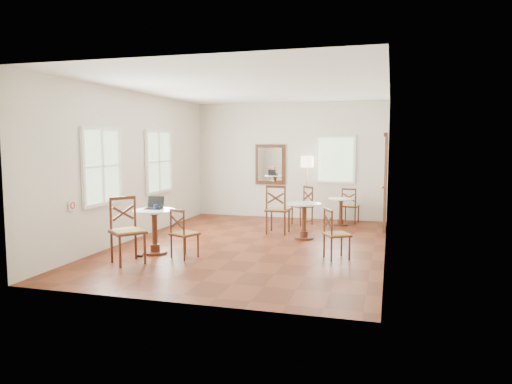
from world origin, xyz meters
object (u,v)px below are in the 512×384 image
cafe_table_back (341,209)px  chair_mid_b (335,234)px  navy_mug (156,207)px  water_glass (161,207)px  chair_back_a (350,205)px  laptop (155,206)px  power_adapter (140,256)px  floor_lamp (307,166)px  cafe_table_mid (304,217)px  chair_mid_a (278,209)px  mouse (159,208)px  chair_near_b (127,230)px  chair_near_a (184,233)px  chair_back_b (303,206)px  cafe_table_near (155,227)px

cafe_table_back → chair_mid_b: (0.25, -3.39, 0.03)m
navy_mug → water_glass: (0.08, 0.05, 0.00)m
cafe_table_back → chair_back_a: size_ratio=0.74×
chair_mid_b → laptop: 3.25m
chair_back_a → navy_mug: (-3.06, -4.24, 0.40)m
cafe_table_back → chair_mid_b: 3.40m
power_adapter → navy_mug: bearing=64.8°
floor_lamp → water_glass: (-1.89, -4.26, -0.55)m
cafe_table_mid → water_glass: 2.98m
chair_mid_a → laptop: (-1.73, -2.33, 0.31)m
chair_mid_b → navy_mug: (-3.12, -0.46, 0.41)m
mouse → chair_mid_a: bearing=72.1°
power_adapter → mouse: bearing=61.8°
cafe_table_back → chair_near_b: size_ratio=0.60×
laptop → navy_mug: (0.08, -0.11, -0.01)m
cafe_table_mid → water_glass: bearing=-138.9°
cafe_table_back → floor_lamp: (-0.91, 0.46, 0.99)m
cafe_table_mid → chair_mid_b: 1.73m
water_glass → power_adapter: size_ratio=1.03×
chair_mid_a → navy_mug: size_ratio=9.29×
chair_back_a → navy_mug: size_ratio=7.59×
cafe_table_mid → laptop: (-2.39, -1.89, 0.39)m
navy_mug → power_adapter: size_ratio=1.25×
chair_near_a → chair_back_a: size_ratio=0.98×
chair_back_a → chair_back_b: (-1.08, -0.50, 0.02)m
cafe_table_near → cafe_table_back: cafe_table_near is taller
chair_near_a → chair_back_a: chair_back_a is taller
cafe_table_back → mouse: 4.77m
cafe_table_back → chair_back_a: (0.19, 0.39, 0.03)m
laptop → water_glass: (0.16, -0.06, -0.01)m
mouse → chair_back_a: bearing=70.3°
cafe_table_mid → water_glass: (-2.23, -1.94, 0.38)m
chair_back_a → laptop: laptop is taller
cafe_table_back → chair_mid_b: chair_mid_b is taller
chair_back_b → mouse: bearing=-73.3°
power_adapter → cafe_table_back: bearing=54.1°
chair_mid_a → cafe_table_mid: bearing=147.5°
cafe_table_back → power_adapter: 5.18m
chair_back_a → chair_near_a: bearing=70.9°
chair_mid_a → chair_mid_b: (1.47, -1.97, -0.10)m
cafe_table_near → laptop: size_ratio=2.39×
floor_lamp → navy_mug: floor_lamp is taller
chair_back_b → chair_mid_a: bearing=-59.8°
chair_near_b → floor_lamp: 5.55m
laptop → navy_mug: size_ratio=2.89×
cafe_table_back → mouse: size_ratio=6.83×
cafe_table_back → chair_near_a: 4.62m
water_glass → cafe_table_back: bearing=53.7°
chair_near_b → laptop: bearing=35.5°
chair_near_b → chair_back_a: size_ratio=1.25×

